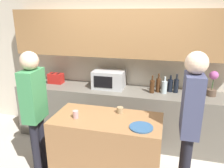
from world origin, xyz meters
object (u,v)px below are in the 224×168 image
object	(u,v)px
cup_1	(120,110)
bottle_4	(176,86)
person_center	(34,105)
bottle_3	(170,85)
toaster	(56,78)
bottle_2	(164,87)
microwave	(109,79)
potted_plant	(213,84)
bottle_1	(158,85)
cup_0	(76,114)
bottle_0	(152,86)
person_left	(190,116)
plate_on_island	(141,127)

from	to	relation	value
cup_1	bottle_4	bearing A→B (deg)	55.34
cup_1	person_center	xyz separation A→B (m)	(-1.06, -0.23, 0.05)
bottle_3	cup_1	size ratio (longest dim) A/B	3.32
toaster	bottle_2	world-z (taller)	bottle_2
microwave	cup_1	bearing A→B (deg)	-67.39
potted_plant	bottle_2	xyz separation A→B (m)	(-0.71, -0.06, -0.09)
bottle_2	bottle_3	size ratio (longest dim) A/B	0.99
bottle_1	cup_0	bearing A→B (deg)	-126.05
bottle_1	bottle_4	xyz separation A→B (m)	(0.28, 0.04, -0.00)
microwave	person_center	size ratio (longest dim) A/B	0.30
bottle_1	bottle_4	bearing A→B (deg)	8.45
toaster	bottle_1	size ratio (longest dim) A/B	0.85
cup_0	microwave	bearing A→B (deg)	86.63
potted_plant	bottle_0	size ratio (longest dim) A/B	1.38
cup_1	bottle_3	bearing A→B (deg)	59.64
microwave	bottle_0	distance (m)	0.74
potted_plant	bottle_2	world-z (taller)	potted_plant
bottle_2	person_left	xyz separation A→B (m)	(0.30, -1.09, 0.04)
cup_0	person_center	distance (m)	0.58
cup_1	person_left	world-z (taller)	person_left
bottle_1	cup_1	xyz separation A→B (m)	(-0.42, -0.96, -0.06)
toaster	bottle_1	xyz separation A→B (m)	(1.83, -0.02, 0.03)
bottle_4	cup_0	size ratio (longest dim) A/B	3.24
toaster	cup_0	bearing A→B (deg)	-53.44
bottle_4	person_left	world-z (taller)	person_left
bottle_1	bottle_4	world-z (taller)	bottle_1
potted_plant	bottle_3	xyz separation A→B (m)	(-0.62, 0.05, -0.09)
potted_plant	person_left	xyz separation A→B (m)	(-0.41, -1.15, -0.05)
toaster	cup_1	size ratio (longest dim) A/B	3.14
bottle_1	person_left	size ratio (longest dim) A/B	0.17
bottle_4	bottle_0	bearing A→B (deg)	-163.30
potted_plant	person_center	size ratio (longest dim) A/B	0.23
bottle_0	plate_on_island	bearing A→B (deg)	-90.85
bottle_0	cup_1	xyz separation A→B (m)	(-0.32, -0.89, -0.06)
bottle_4	plate_on_island	world-z (taller)	bottle_4
bottle_0	plate_on_island	world-z (taller)	bottle_0
cup_0	person_left	bearing A→B (deg)	4.37
person_left	bottle_4	bearing A→B (deg)	5.15
bottle_1	cup_1	distance (m)	1.05
plate_on_island	cup_0	size ratio (longest dim) A/B	2.78
plate_on_island	bottle_0	bearing A→B (deg)	89.15
toaster	bottle_3	distance (m)	2.02
bottle_3	plate_on_island	bearing A→B (deg)	-102.45
cup_1	person_left	distance (m)	0.84
bottle_2	cup_1	bearing A→B (deg)	-119.12
bottle_0	bottle_4	size ratio (longest dim) A/B	0.95
plate_on_island	potted_plant	bearing A→B (deg)	54.79
bottle_3	person_left	bearing A→B (deg)	-80.06
toaster	bottle_0	distance (m)	1.74
bottle_0	bottle_1	size ratio (longest dim) A/B	0.93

